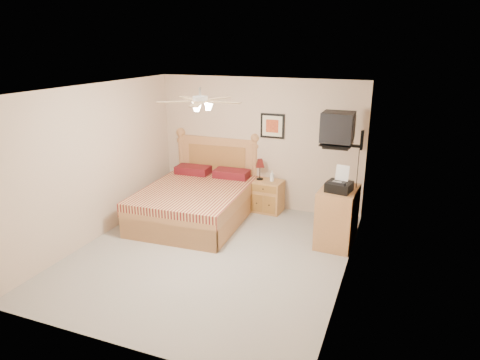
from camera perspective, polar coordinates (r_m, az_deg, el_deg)
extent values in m
plane|color=gray|center=(6.68, -3.97, -9.81)|extent=(4.50, 4.50, 0.00)
cube|color=white|center=(5.96, -4.49, 12.03)|extent=(4.00, 4.50, 0.04)
cube|color=beige|center=(8.22, 2.53, 4.83)|extent=(4.00, 0.04, 2.50)
cube|color=beige|center=(4.42, -16.90, -7.66)|extent=(4.00, 0.04, 2.50)
cube|color=beige|center=(7.27, -18.63, 2.16)|extent=(0.04, 4.50, 2.50)
cube|color=beige|center=(5.68, 14.36, -1.72)|extent=(0.04, 4.50, 2.50)
cube|color=#C77B43|center=(8.19, 3.65, -2.15)|extent=(0.59, 0.46, 0.61)
imported|color=white|center=(8.04, 4.29, 0.54)|extent=(0.09, 0.09, 0.21)
cube|color=black|center=(8.05, 4.35, 7.20)|extent=(0.46, 0.04, 0.46)
cube|color=#A47644|center=(6.97, 12.83, -4.79)|extent=(0.59, 0.82, 0.94)
imported|color=#B1A38A|center=(7.06, 13.19, -0.36)|extent=(0.23, 0.28, 0.02)
imported|color=gray|center=(7.07, 13.48, -0.18)|extent=(0.19, 0.25, 0.02)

